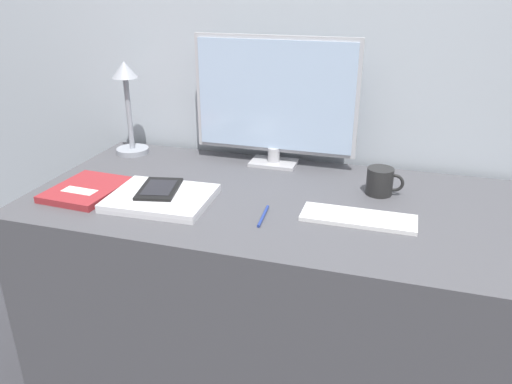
# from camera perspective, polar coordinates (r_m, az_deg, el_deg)

# --- Properties ---
(wall_back) EXTENTS (3.60, 0.05, 2.40)m
(wall_back) POSITION_cam_1_polar(r_m,az_deg,el_deg) (1.86, 5.78, 18.58)
(wall_back) COLOR #B2BCC6
(wall_back) RESTS_ON ground_plane
(desk) EXTENTS (1.53, 0.75, 0.71)m
(desk) POSITION_cam_1_polar(r_m,az_deg,el_deg) (1.75, 1.79, -11.37)
(desk) COLOR #4C4C51
(desk) RESTS_ON ground_plane
(monitor) EXTENTS (0.59, 0.11, 0.46)m
(monitor) POSITION_cam_1_polar(r_m,az_deg,el_deg) (1.79, 2.16, 10.52)
(monitor) COLOR #B7B7BC
(monitor) RESTS_ON desk
(keyboard) EXTENTS (0.33, 0.11, 0.01)m
(keyboard) POSITION_cam_1_polar(r_m,az_deg,el_deg) (1.46, 11.62, -2.90)
(keyboard) COLOR silver
(keyboard) RESTS_ON desk
(laptop) EXTENTS (0.32, 0.26, 0.03)m
(laptop) POSITION_cam_1_polar(r_m,az_deg,el_deg) (1.57, -10.79, -0.69)
(laptop) COLOR silver
(laptop) RESTS_ON desk
(ereader) EXTENTS (0.15, 0.19, 0.01)m
(ereader) POSITION_cam_1_polar(r_m,az_deg,el_deg) (1.59, -11.01, 0.37)
(ereader) COLOR black
(ereader) RESTS_ON laptop
(desk_lamp) EXTENTS (0.13, 0.13, 0.36)m
(desk_lamp) POSITION_cam_1_polar(r_m,az_deg,el_deg) (1.98, -14.46, 10.09)
(desk_lamp) COLOR #999EA8
(desk_lamp) RESTS_ON desk
(notebook) EXTENTS (0.21, 0.26, 0.02)m
(notebook) POSITION_cam_1_polar(r_m,az_deg,el_deg) (1.69, -18.77, 0.26)
(notebook) COLOR maroon
(notebook) RESTS_ON desk
(coffee_mug) EXTENTS (0.12, 0.08, 0.09)m
(coffee_mug) POSITION_cam_1_polar(r_m,az_deg,el_deg) (1.63, 14.04, 1.19)
(coffee_mug) COLOR black
(coffee_mug) RESTS_ON desk
(pen) EXTENTS (0.02, 0.13, 0.01)m
(pen) POSITION_cam_1_polar(r_m,az_deg,el_deg) (1.45, 0.88, -2.68)
(pen) COLOR navy
(pen) RESTS_ON desk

